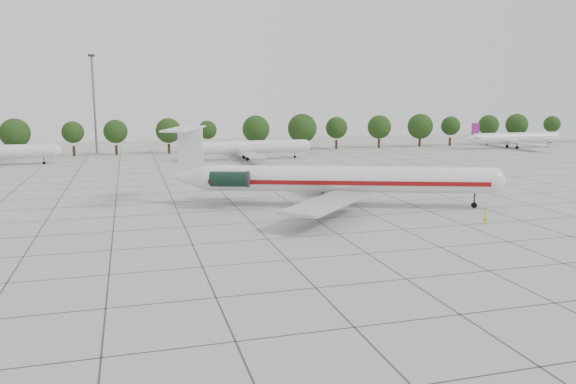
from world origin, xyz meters
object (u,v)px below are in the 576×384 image
(main_airliner, at_px, (328,179))
(ground_crew, at_px, (485,217))
(bg_airliner_c, at_px, (249,147))
(floodlight_mast, at_px, (94,98))
(bg_airliner_e, at_px, (515,138))

(main_airliner, distance_m, ground_crew, 21.25)
(ground_crew, bearing_deg, bg_airliner_c, -123.43)
(floodlight_mast, bearing_deg, ground_crew, -64.10)
(bg_airliner_e, distance_m, floodlight_mast, 117.45)
(main_airliner, relative_size, bg_airliner_e, 1.59)
(bg_airliner_e, height_order, floodlight_mast, floodlight_mast)
(bg_airliner_c, bearing_deg, bg_airliner_e, 5.26)
(ground_crew, relative_size, bg_airliner_e, 0.06)
(main_airliner, bearing_deg, bg_airliner_e, 58.70)
(ground_crew, relative_size, floodlight_mast, 0.06)
(ground_crew, height_order, bg_airliner_c, bg_airliner_c)
(main_airliner, bearing_deg, bg_airliner_c, 108.46)
(ground_crew, relative_size, bg_airliner_c, 0.06)
(ground_crew, height_order, floodlight_mast, floodlight_mast)
(main_airliner, height_order, bg_airliner_e, main_airliner)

